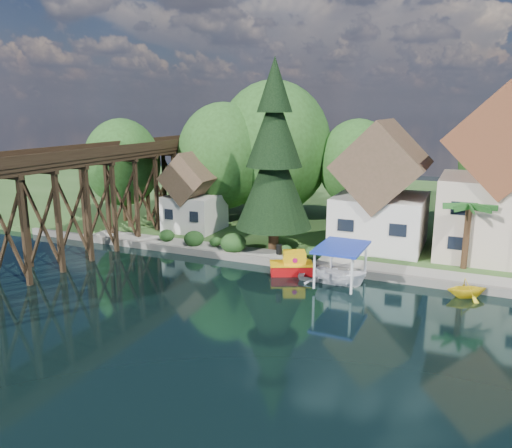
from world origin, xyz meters
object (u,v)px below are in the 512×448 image
object	(u,v)px
boat_white_a	(323,275)
boat_canopy	(341,269)
house_left	(381,194)
shed	(194,197)
house_center	(497,185)
tugboat	(292,265)
boat_yellow	(467,287)
palm_tree	(469,208)
conifer	(274,160)
trestle_bridge	(88,193)

from	to	relation	value
boat_white_a	boat_canopy	world-z (taller)	boat_canopy
house_left	shed	size ratio (longest dim) A/B	1.40
house_center	tugboat	size ratio (longest dim) A/B	3.75
boat_canopy	boat_yellow	world-z (taller)	boat_canopy
palm_tree	conifer	bearing A→B (deg)	-176.94
boat_white_a	boat_yellow	size ratio (longest dim) A/B	1.32
shed	tugboat	xyz separation A→B (m)	(13.09, -7.72, -3.12)
conifer	palm_tree	bearing A→B (deg)	3.06
shed	boat_white_a	xyz separation A→B (m)	(15.67, -8.21, -3.46)
house_center	boat_canopy	world-z (taller)	house_center
house_left	house_center	size ratio (longest dim) A/B	0.79
house_left	palm_tree	xyz separation A→B (m)	(7.14, -4.10, 0.03)
house_left	palm_tree	bearing A→B (deg)	-29.88
shed	boat_yellow	bearing A→B (deg)	-16.58
house_center	boat_canopy	distance (m)	15.53
house_left	tugboat	size ratio (longest dim) A/B	2.98
trestle_bridge	house_center	bearing A→B (deg)	19.49
boat_canopy	boat_white_a	bearing A→B (deg)	156.15
boat_white_a	conifer	bearing A→B (deg)	39.26
house_left	conifer	xyz separation A→B (m)	(-8.15, -4.92, 3.07)
house_center	boat_canopy	size ratio (longest dim) A/B	2.96
house_center	boat_white_a	world-z (taller)	house_center
trestle_bridge	house_center	size ratio (longest dim) A/B	3.18
conifer	palm_tree	world-z (taller)	conifer
house_left	boat_white_a	distance (m)	11.06
shed	tugboat	distance (m)	15.52
shed	boat_yellow	xyz separation A→B (m)	(25.51, -7.59, -3.11)
conifer	boat_yellow	distance (m)	17.85
tugboat	boat_yellow	xyz separation A→B (m)	(12.41, 0.12, 0.00)
shed	boat_yellow	world-z (taller)	shed
trestle_bridge	boat_yellow	xyz separation A→B (m)	(30.51, 1.73, -4.64)
trestle_bridge	boat_canopy	size ratio (longest dim) A/B	9.42
palm_tree	boat_canopy	world-z (taller)	palm_tree
boat_canopy	trestle_bridge	bearing A→B (deg)	-178.82
trestle_bridge	boat_white_a	distance (m)	21.29
palm_tree	boat_yellow	size ratio (longest dim) A/B	1.98
boat_canopy	palm_tree	bearing A→B (deg)	38.21
tugboat	boat_yellow	world-z (taller)	tugboat
house_center	conifer	distance (m)	18.08
house_left	shed	world-z (taller)	house_left
trestle_bridge	boat_yellow	size ratio (longest dim) A/B	16.36
palm_tree	tugboat	bearing A→B (deg)	-157.00
house_center	house_left	bearing A→B (deg)	-176.82
palm_tree	boat_yellow	xyz separation A→B (m)	(0.36, -4.99, -4.46)
trestle_bridge	house_left	xyz separation A→B (m)	(23.00, 10.83, -0.21)
trestle_bridge	shed	distance (m)	10.69
shed	conifer	bearing A→B (deg)	-19.15
trestle_bridge	house_left	bearing A→B (deg)	25.21
conifer	tugboat	world-z (taller)	conifer
house_center	boat_white_a	xyz separation A→B (m)	(-11.33, -10.21, -6.05)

